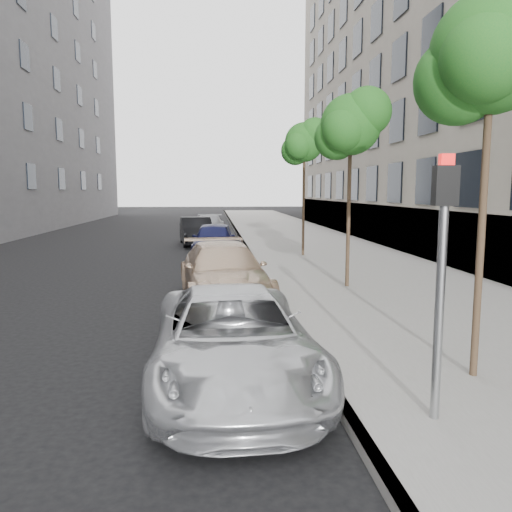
{
  "coord_description": "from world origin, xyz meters",
  "views": [
    {
      "loc": [
        -0.36,
        -4.81,
        2.66
      ],
      "look_at": [
        0.41,
        4.0,
        1.5
      ],
      "focal_mm": 35.0,
      "sensor_mm": 36.0,
      "label": 1
    }
  ],
  "objects": [
    {
      "name": "suv",
      "position": [
        -0.1,
        7.13,
        0.69
      ],
      "size": [
        2.44,
        4.96,
        1.39
      ],
      "primitive_type": "imported",
      "rotation": [
        0.0,
        0.0,
        0.11
      ],
      "color": "#C5A98C",
      "rests_on": "ground"
    },
    {
      "name": "curb",
      "position": [
        1.18,
        24.0,
        0.07
      ],
      "size": [
        0.15,
        72.0,
        0.14
      ],
      "primitive_type": "cube",
      "color": "#9E9B93",
      "rests_on": "ground"
    },
    {
      "name": "sedan_blue",
      "position": [
        -0.29,
        15.12,
        0.7
      ],
      "size": [
        1.89,
        4.21,
        1.41
      ],
      "primitive_type": "imported",
      "rotation": [
        0.0,
        0.0,
        -0.06
      ],
      "color": "#11133A",
      "rests_on": "ground"
    },
    {
      "name": "tree_far",
      "position": [
        3.23,
        14.5,
        4.51
      ],
      "size": [
        1.82,
        1.62,
        5.27
      ],
      "color": "#38281C",
      "rests_on": "sidewalk"
    },
    {
      "name": "tree_near",
      "position": [
        3.23,
        1.5,
        4.4
      ],
      "size": [
        1.85,
        1.65,
        5.18
      ],
      "color": "#38281C",
      "rests_on": "sidewalk"
    },
    {
      "name": "tree_mid",
      "position": [
        3.23,
        8.0,
        4.34
      ],
      "size": [
        1.85,
        1.65,
        5.12
      ],
      "color": "#38281C",
      "rests_on": "sidewalk"
    },
    {
      "name": "sedan_rear",
      "position": [
        -0.57,
        24.68,
        0.63
      ],
      "size": [
        1.89,
        4.39,
        1.26
      ],
      "primitive_type": "imported",
      "rotation": [
        0.0,
        0.0,
        -0.03
      ],
      "color": "gray",
      "rests_on": "ground"
    },
    {
      "name": "signal_pole",
      "position": [
        2.09,
        0.29,
        1.97
      ],
      "size": [
        0.26,
        0.21,
        2.9
      ],
      "rotation": [
        0.0,
        0.0,
        -0.12
      ],
      "color": "#939699",
      "rests_on": "sidewalk"
    },
    {
      "name": "sidewalk",
      "position": [
        4.3,
        24.0,
        0.07
      ],
      "size": [
        6.4,
        72.0,
        0.14
      ],
      "primitive_type": "cube",
      "color": "gray",
      "rests_on": "ground"
    },
    {
      "name": "minivan",
      "position": [
        -0.1,
        1.82,
        0.64
      ],
      "size": [
        2.31,
        4.72,
        1.29
      ],
      "primitive_type": "imported",
      "rotation": [
        0.0,
        0.0,
        0.04
      ],
      "color": "silver",
      "rests_on": "ground"
    },
    {
      "name": "sedan_black",
      "position": [
        -1.15,
        19.85,
        0.68
      ],
      "size": [
        1.91,
        4.26,
        1.36
      ],
      "primitive_type": "imported",
      "rotation": [
        0.0,
        0.0,
        0.12
      ],
      "color": "black",
      "rests_on": "ground"
    },
    {
      "name": "ground",
      "position": [
        0.0,
        0.0,
        0.0
      ],
      "size": [
        160.0,
        160.0,
        0.0
      ],
      "primitive_type": "plane",
      "color": "black",
      "rests_on": "ground"
    }
  ]
}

